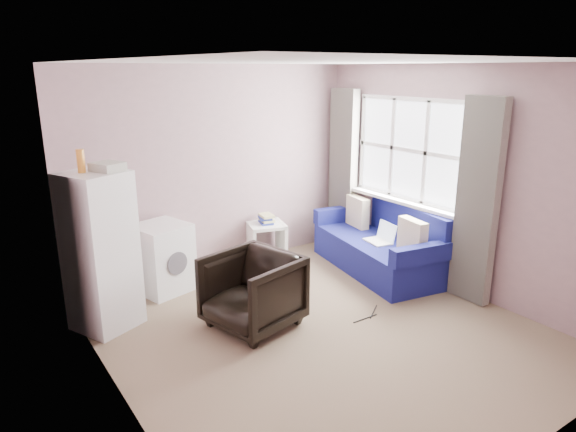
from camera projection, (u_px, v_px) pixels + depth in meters
name	position (u px, v px, depth m)	size (l,w,h in m)	color
room	(322.00, 205.00, 4.66)	(3.84, 4.24, 2.54)	#7F6953
armchair	(252.00, 288.00, 4.96)	(0.78, 0.73, 0.81)	black
fridge	(101.00, 250.00, 4.87)	(0.70, 0.70, 1.75)	white
washing_machine	(162.00, 256.00, 5.78)	(0.67, 0.67, 0.78)	white
side_table	(266.00, 239.00, 6.73)	(0.57, 0.57, 0.63)	white
sofa	(382.00, 246.00, 6.43)	(1.17, 2.01, 0.84)	navy
window_dressing	(401.00, 183.00, 6.21)	(0.17, 2.62, 2.18)	white
floor_cables	(369.00, 315.00, 5.27)	(0.46, 0.19, 0.01)	black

